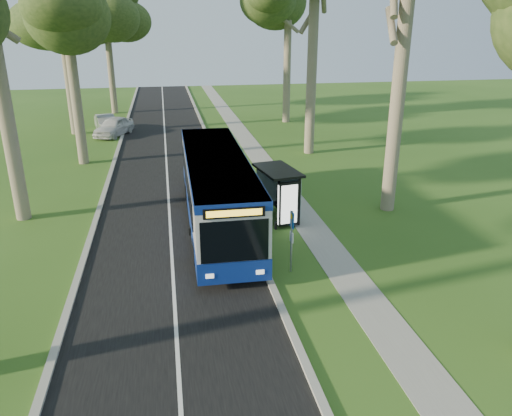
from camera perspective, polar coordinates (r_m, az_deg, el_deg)
The scene contains 13 objects.
ground at distance 18.96m, azimuth 1.31°, elevation -7.87°, with size 120.00×120.00×0.00m, color #31591C.
road at distance 27.82m, azimuth -9.98°, elevation 1.33°, with size 7.00×100.00×0.02m, color black.
kerb_east at distance 28.02m, azimuth -2.82°, elevation 1.87°, with size 0.25×100.00×0.12m, color #9E9B93.
kerb_west at distance 28.03m, azimuth -17.15°, elevation 0.96°, with size 0.25×100.00×0.12m, color #9E9B93.
centre_line at distance 27.82m, azimuth -9.99°, elevation 1.36°, with size 0.12×100.00×0.01m, color white.
footpath at distance 28.56m, azimuth 3.16°, elevation 2.13°, with size 1.50×100.00×0.02m, color gray.
bus at distance 22.98m, azimuth -4.50°, elevation 2.00°, with size 2.78×12.67×3.35m.
bus_stop_sign at distance 18.72m, azimuth 4.10°, elevation -3.03°, with size 0.09×0.35×2.48m.
bus_shelter at distance 23.49m, azimuth 3.02°, elevation 2.50°, with size 2.05×3.13×2.49m.
litter_bin at distance 25.38m, azimuth -0.40°, elevation 0.93°, with size 0.56×0.56×0.98m.
car_white at distance 43.89m, azimuth -15.95°, elevation 8.94°, with size 1.83×4.54×1.55m, color silver.
car_silver at distance 45.93m, azimuth -16.76°, elevation 9.26°, with size 1.49×4.27×1.41m, color #9D9FA4.
tree_west_e at distance 54.57m, azimuth -16.90°, elevation 21.01°, with size 5.20×5.20×13.79m.
Camera 1 is at (-3.44, -16.32, 9.03)m, focal length 35.00 mm.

